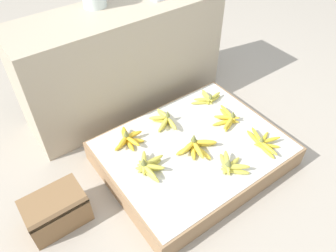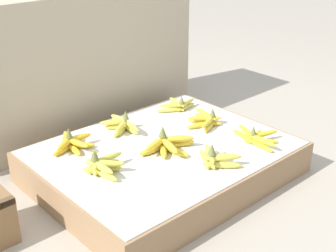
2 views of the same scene
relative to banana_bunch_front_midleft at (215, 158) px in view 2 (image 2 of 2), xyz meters
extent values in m
plane|color=#A89E8E|center=(-0.05, 0.26, -0.17)|extent=(10.00, 10.00, 0.00)
cube|color=#997551|center=(-0.05, 0.26, -0.10)|extent=(1.04, 0.82, 0.14)
cube|color=silver|center=(-0.05, 0.26, -0.03)|extent=(1.01, 0.79, 0.00)
cube|color=tan|center=(-0.08, 0.98, 0.19)|extent=(1.37, 0.42, 0.72)
ellipsoid|color=gold|center=(0.00, -0.03, -0.02)|extent=(0.13, 0.13, 0.03)
ellipsoid|color=gold|center=(0.01, 0.01, -0.02)|extent=(0.16, 0.06, 0.03)
ellipsoid|color=gold|center=(-0.01, 0.03, -0.02)|extent=(0.09, 0.15, 0.03)
ellipsoid|color=gold|center=(0.01, -0.03, 0.01)|extent=(0.14, 0.12, 0.03)
ellipsoid|color=gold|center=(0.00, 0.03, 0.01)|extent=(0.12, 0.14, 0.03)
cone|color=olive|center=(-0.03, 0.00, 0.05)|extent=(0.03, 0.03, 0.05)
ellipsoid|color=yellow|center=(0.26, -0.03, -0.02)|extent=(0.04, 0.15, 0.02)
ellipsoid|color=yellow|center=(0.29, -0.01, -0.02)|extent=(0.12, 0.12, 0.02)
ellipsoid|color=yellow|center=(0.31, 0.04, -0.02)|extent=(0.15, 0.08, 0.02)
ellipsoid|color=yellow|center=(0.27, 0.08, -0.02)|extent=(0.05, 0.15, 0.02)
ellipsoid|color=yellow|center=(0.26, -0.03, 0.00)|extent=(0.03, 0.15, 0.02)
ellipsoid|color=yellow|center=(0.31, 0.00, 0.00)|extent=(0.15, 0.07, 0.02)
ellipsoid|color=yellow|center=(0.28, 0.07, 0.00)|extent=(0.08, 0.15, 0.02)
cone|color=olive|center=(0.26, 0.02, 0.04)|extent=(0.03, 0.03, 0.04)
ellipsoid|color=gold|center=(-0.38, 0.22, -0.02)|extent=(0.05, 0.16, 0.03)
ellipsoid|color=gold|center=(-0.37, 0.25, -0.02)|extent=(0.14, 0.12, 0.03)
ellipsoid|color=gold|center=(-0.35, 0.27, -0.02)|extent=(0.15, 0.03, 0.03)
ellipsoid|color=gold|center=(-0.37, 0.29, -0.02)|extent=(0.11, 0.14, 0.03)
ellipsoid|color=gold|center=(-0.39, 0.24, 0.01)|extent=(0.04, 0.16, 0.03)
ellipsoid|color=gold|center=(-0.36, 0.24, 0.01)|extent=(0.13, 0.13, 0.03)
ellipsoid|color=gold|center=(-0.34, 0.27, 0.01)|extent=(0.15, 0.03, 0.03)
ellipsoid|color=gold|center=(-0.37, 0.29, 0.01)|extent=(0.11, 0.14, 0.03)
cone|color=olive|center=(-0.39, 0.27, 0.05)|extent=(0.03, 0.03, 0.04)
ellipsoid|color=gold|center=(-0.12, 0.25, -0.02)|extent=(0.14, 0.03, 0.03)
ellipsoid|color=gold|center=(-0.09, 0.21, -0.02)|extent=(0.11, 0.13, 0.03)
ellipsoid|color=gold|center=(-0.05, 0.18, -0.02)|extent=(0.04, 0.14, 0.03)
ellipsoid|color=gold|center=(0.00, 0.21, -0.02)|extent=(0.14, 0.09, 0.03)
ellipsoid|color=gold|center=(-0.11, 0.23, 0.01)|extent=(0.14, 0.06, 0.03)
ellipsoid|color=gold|center=(-0.08, 0.18, 0.01)|extent=(0.07, 0.14, 0.03)
ellipsoid|color=gold|center=(-0.01, 0.21, 0.01)|extent=(0.13, 0.11, 0.03)
cone|color=olive|center=(-0.06, 0.25, 0.05)|extent=(0.04, 0.04, 0.05)
ellipsoid|color=gold|center=(0.28, 0.32, -0.02)|extent=(0.05, 0.16, 0.02)
ellipsoid|color=gold|center=(0.25, 0.30, -0.02)|extent=(0.11, 0.15, 0.02)
ellipsoid|color=gold|center=(0.22, 0.29, -0.02)|extent=(0.16, 0.07, 0.02)
ellipsoid|color=gold|center=(0.24, 0.26, -0.02)|extent=(0.16, 0.09, 0.02)
ellipsoid|color=gold|center=(0.28, 0.32, 0.01)|extent=(0.05, 0.16, 0.02)
ellipsoid|color=gold|center=(0.25, 0.29, 0.01)|extent=(0.14, 0.12, 0.02)
ellipsoid|color=gold|center=(0.23, 0.25, 0.01)|extent=(0.16, 0.08, 0.02)
cone|color=olive|center=(0.27, 0.27, 0.04)|extent=(0.03, 0.03, 0.04)
ellipsoid|color=gold|center=(-0.40, 0.50, -0.02)|extent=(0.12, 0.06, 0.03)
ellipsoid|color=gold|center=(-0.36, 0.47, -0.02)|extent=(0.04, 0.12, 0.03)
ellipsoid|color=gold|center=(-0.32, 0.48, -0.02)|extent=(0.11, 0.09, 0.03)
ellipsoid|color=gold|center=(-0.33, 0.52, -0.02)|extent=(0.12, 0.07, 0.03)
ellipsoid|color=gold|center=(-0.34, 0.55, -0.02)|extent=(0.05, 0.12, 0.03)
ellipsoid|color=gold|center=(-0.39, 0.49, 0.01)|extent=(0.11, 0.08, 0.03)
ellipsoid|color=gold|center=(-0.34, 0.46, 0.01)|extent=(0.05, 0.12, 0.03)
ellipsoid|color=gold|center=(-0.31, 0.51, 0.01)|extent=(0.12, 0.04, 0.03)
ellipsoid|color=gold|center=(-0.34, 0.54, 0.01)|extent=(0.06, 0.12, 0.03)
cone|color=olive|center=(-0.35, 0.51, 0.04)|extent=(0.03, 0.03, 0.04)
ellipsoid|color=#DBCC4C|center=(-0.05, 0.57, -0.02)|extent=(0.03, 0.11, 0.03)
ellipsoid|color=#DBCC4C|center=(-0.09, 0.53, -0.02)|extent=(0.10, 0.09, 0.03)
ellipsoid|color=#DBCC4C|center=(-0.11, 0.48, -0.02)|extent=(0.11, 0.07, 0.03)
ellipsoid|color=#DBCC4C|center=(-0.06, 0.47, -0.02)|extent=(0.04, 0.11, 0.03)
ellipsoid|color=#DBCC4C|center=(-0.06, 0.56, 0.01)|extent=(0.03, 0.11, 0.03)
ellipsoid|color=#DBCC4C|center=(-0.11, 0.54, 0.01)|extent=(0.11, 0.08, 0.03)
ellipsoid|color=#DBCC4C|center=(-0.10, 0.48, 0.01)|extent=(0.11, 0.08, 0.03)
ellipsoid|color=#DBCC4C|center=(-0.07, 0.44, 0.01)|extent=(0.05, 0.11, 0.03)
cone|color=olive|center=(-0.05, 0.51, 0.04)|extent=(0.03, 0.03, 0.04)
ellipsoid|color=gold|center=(0.32, 0.50, -0.02)|extent=(0.14, 0.04, 0.02)
ellipsoid|color=gold|center=(0.29, 0.54, -0.02)|extent=(0.05, 0.14, 0.02)
ellipsoid|color=gold|center=(0.23, 0.52, -0.02)|extent=(0.13, 0.09, 0.02)
ellipsoid|color=gold|center=(0.32, 0.50, 0.00)|extent=(0.14, 0.05, 0.02)
ellipsoid|color=gold|center=(0.29, 0.54, 0.00)|extent=(0.05, 0.14, 0.02)
ellipsoid|color=gold|center=(0.25, 0.52, 0.00)|extent=(0.12, 0.10, 0.02)
cone|color=olive|center=(0.28, 0.49, 0.03)|extent=(0.03, 0.03, 0.04)
camera|label=1|loc=(-0.94, -0.72, 1.39)|focal=35.00mm
camera|label=2|loc=(-1.23, -1.09, 0.89)|focal=50.00mm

